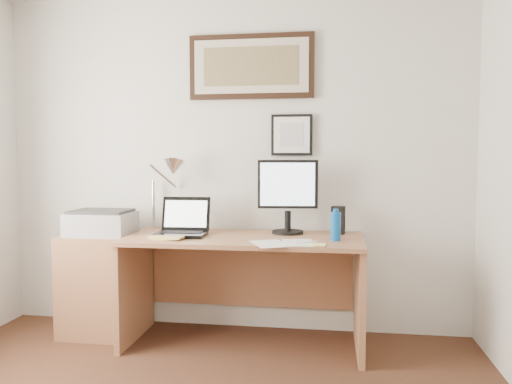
% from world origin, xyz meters
% --- Properties ---
extents(wall_back, '(3.50, 0.02, 2.50)m').
position_xyz_m(wall_back, '(0.00, 2.00, 1.25)').
color(wall_back, silver).
rests_on(wall_back, ground).
extents(side_cabinet, '(0.50, 0.40, 0.73)m').
position_xyz_m(side_cabinet, '(-0.92, 1.68, 0.36)').
color(side_cabinet, '#925D3D').
rests_on(side_cabinet, floor).
extents(water_bottle, '(0.06, 0.06, 0.19)m').
position_xyz_m(water_bottle, '(0.77, 1.56, 0.84)').
color(water_bottle, '#0D54AC').
rests_on(water_bottle, desk).
extents(bottle_cap, '(0.03, 0.03, 0.02)m').
position_xyz_m(bottle_cap, '(0.77, 1.56, 0.95)').
color(bottle_cap, '#0D54AC').
rests_on(bottle_cap, water_bottle).
extents(speaker, '(0.10, 0.09, 0.20)m').
position_xyz_m(speaker, '(0.79, 1.84, 0.85)').
color(speaker, black).
rests_on(speaker, desk).
extents(paper_sheet_a, '(0.29, 0.33, 0.00)m').
position_xyz_m(paper_sheet_a, '(0.36, 1.37, 0.75)').
color(paper_sheet_a, white).
rests_on(paper_sheet_a, desk).
extents(paper_sheet_b, '(0.22, 0.29, 0.00)m').
position_xyz_m(paper_sheet_b, '(0.53, 1.42, 0.75)').
color(paper_sheet_b, white).
rests_on(paper_sheet_b, desk).
extents(sticky_pad, '(0.09, 0.09, 0.01)m').
position_xyz_m(sticky_pad, '(0.66, 1.34, 0.76)').
color(sticky_pad, '#FEEF78').
rests_on(sticky_pad, desk).
extents(marker_pen, '(0.14, 0.06, 0.02)m').
position_xyz_m(marker_pen, '(0.59, 1.42, 0.76)').
color(marker_pen, white).
rests_on(marker_pen, desk).
extents(book, '(0.25, 0.33, 0.02)m').
position_xyz_m(book, '(-0.43, 1.55, 0.76)').
color(book, '#E0C769').
rests_on(book, desk).
extents(desk, '(1.60, 0.70, 0.75)m').
position_xyz_m(desk, '(0.15, 1.72, 0.51)').
color(desk, '#925D3D').
rests_on(desk, floor).
extents(laptop, '(0.35, 0.31, 0.26)m').
position_xyz_m(laptop, '(-0.28, 1.63, 0.81)').
color(laptop, black).
rests_on(laptop, desk).
extents(lcd_monitor, '(0.42, 0.22, 0.52)m').
position_xyz_m(lcd_monitor, '(0.44, 1.80, 1.04)').
color(lcd_monitor, black).
rests_on(lcd_monitor, desk).
extents(printer, '(0.44, 0.34, 0.18)m').
position_xyz_m(printer, '(-0.90, 1.69, 0.82)').
color(printer, '#A5A5A7').
rests_on(printer, side_cabinet).
extents(desk_lamp, '(0.29, 0.27, 0.53)m').
position_xyz_m(desk_lamp, '(-0.41, 1.81, 1.19)').
color(desk_lamp, silver).
rests_on(desk_lamp, desk).
extents(picture_large, '(0.92, 0.04, 0.47)m').
position_xyz_m(picture_large, '(0.15, 1.97, 1.95)').
color(picture_large, black).
rests_on(picture_large, wall_back).
extents(picture_small, '(0.30, 0.03, 0.30)m').
position_xyz_m(picture_small, '(0.45, 1.97, 1.45)').
color(picture_small, black).
rests_on(picture_small, wall_back).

